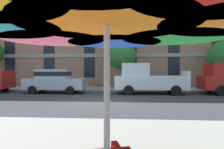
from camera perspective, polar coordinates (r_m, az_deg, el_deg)
name	(u,v)px	position (r m, az deg, el deg)	size (l,w,h in m)	color
ground_plane	(97,101)	(11.12, -4.34, -7.54)	(120.00, 120.00, 0.00)	#38383A
sidewalk_far	(108,89)	(17.82, -1.13, -4.09)	(56.00, 3.60, 0.12)	#9E998E
apartment_building	(114,9)	(27.10, 0.52, 18.11)	(41.56, 12.08, 19.20)	#A87056
sedan_silver	(55,80)	(15.54, -16.00, -1.60)	(4.40, 1.98, 1.78)	#A8AAB2
pickup_white	(147,80)	(14.67, 9.97, -1.43)	(5.10, 2.12, 2.20)	silver
street_tree_middle	(121,50)	(17.74, 2.68, 6.91)	(2.62, 2.62, 4.85)	brown
patio_umbrella	(107,3)	(1.99, -1.47, 19.58)	(3.72, 3.72, 2.57)	silver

